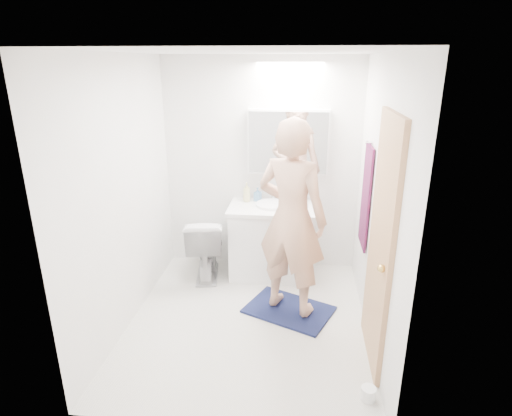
# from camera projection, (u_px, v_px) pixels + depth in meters

# --- Properties ---
(floor) EXTENTS (2.50, 2.50, 0.00)m
(floor) POSITION_uv_depth(u_px,v_px,m) (248.00, 321.00, 3.99)
(floor) COLOR silver
(floor) RESTS_ON ground
(ceiling) EXTENTS (2.50, 2.50, 0.00)m
(ceiling) POSITION_uv_depth(u_px,v_px,m) (246.00, 51.00, 3.19)
(ceiling) COLOR white
(ceiling) RESTS_ON floor
(wall_back) EXTENTS (2.50, 0.00, 2.50)m
(wall_back) POSITION_uv_depth(u_px,v_px,m) (261.00, 166.00, 4.76)
(wall_back) COLOR white
(wall_back) RESTS_ON floor
(wall_front) EXTENTS (2.50, 0.00, 2.50)m
(wall_front) POSITION_uv_depth(u_px,v_px,m) (219.00, 269.00, 2.42)
(wall_front) COLOR white
(wall_front) RESTS_ON floor
(wall_left) EXTENTS (0.00, 2.50, 2.50)m
(wall_left) POSITION_uv_depth(u_px,v_px,m) (124.00, 197.00, 3.71)
(wall_left) COLOR white
(wall_left) RESTS_ON floor
(wall_right) EXTENTS (0.00, 2.50, 2.50)m
(wall_right) POSITION_uv_depth(u_px,v_px,m) (379.00, 205.00, 3.48)
(wall_right) COLOR white
(wall_right) RESTS_ON floor
(vanity_cabinet) EXTENTS (0.90, 0.55, 0.78)m
(vanity_cabinet) POSITION_uv_depth(u_px,v_px,m) (272.00, 242.00, 4.75)
(vanity_cabinet) COLOR white
(vanity_cabinet) RESTS_ON floor
(countertop) EXTENTS (0.95, 0.58, 0.04)m
(countertop) POSITION_uv_depth(u_px,v_px,m) (272.00, 208.00, 4.61)
(countertop) COLOR white
(countertop) RESTS_ON vanity_cabinet
(sink_basin) EXTENTS (0.36, 0.36, 0.03)m
(sink_basin) POSITION_uv_depth(u_px,v_px,m) (272.00, 204.00, 4.63)
(sink_basin) COLOR white
(sink_basin) RESTS_ON countertop
(faucet) EXTENTS (0.02, 0.02, 0.16)m
(faucet) POSITION_uv_depth(u_px,v_px,m) (274.00, 194.00, 4.79)
(faucet) COLOR silver
(faucet) RESTS_ON countertop
(medicine_cabinet) EXTENTS (0.88, 0.14, 0.70)m
(medicine_cabinet) POSITION_uv_depth(u_px,v_px,m) (288.00, 142.00, 4.56)
(medicine_cabinet) COLOR white
(medicine_cabinet) RESTS_ON wall_back
(mirror_panel) EXTENTS (0.84, 0.01, 0.66)m
(mirror_panel) POSITION_uv_depth(u_px,v_px,m) (288.00, 143.00, 4.49)
(mirror_panel) COLOR silver
(mirror_panel) RESTS_ON medicine_cabinet
(toilet) EXTENTS (0.51, 0.76, 0.72)m
(toilet) POSITION_uv_depth(u_px,v_px,m) (206.00, 246.00, 4.73)
(toilet) COLOR silver
(toilet) RESTS_ON floor
(bath_rug) EXTENTS (0.96, 0.83, 0.02)m
(bath_rug) POSITION_uv_depth(u_px,v_px,m) (289.00, 310.00, 4.14)
(bath_rug) COLOR #161F47
(bath_rug) RESTS_ON floor
(person) EXTENTS (0.80, 0.68, 1.85)m
(person) POSITION_uv_depth(u_px,v_px,m) (292.00, 219.00, 3.83)
(person) COLOR tan
(person) RESTS_ON bath_rug
(door) EXTENTS (0.04, 0.80, 2.00)m
(door) POSITION_uv_depth(u_px,v_px,m) (381.00, 245.00, 3.22)
(door) COLOR tan
(door) RESTS_ON wall_right
(door_knob) EXTENTS (0.06, 0.06, 0.06)m
(door_knob) POSITION_uv_depth(u_px,v_px,m) (382.00, 269.00, 2.96)
(door_knob) COLOR gold
(door_knob) RESTS_ON door
(towel) EXTENTS (0.02, 0.42, 1.00)m
(towel) POSITION_uv_depth(u_px,v_px,m) (366.00, 197.00, 4.03)
(towel) COLOR #171136
(towel) RESTS_ON wall_right
(towel_hook) EXTENTS (0.07, 0.02, 0.02)m
(towel_hook) POSITION_uv_depth(u_px,v_px,m) (369.00, 143.00, 3.86)
(towel_hook) COLOR silver
(towel_hook) RESTS_ON wall_right
(soap_bottle_a) EXTENTS (0.08, 0.09, 0.22)m
(soap_bottle_a) POSITION_uv_depth(u_px,v_px,m) (247.00, 192.00, 4.74)
(soap_bottle_a) COLOR #CAC583
(soap_bottle_a) RESTS_ON countertop
(soap_bottle_b) EXTENTS (0.09, 0.09, 0.16)m
(soap_bottle_b) POSITION_uv_depth(u_px,v_px,m) (258.00, 194.00, 4.77)
(soap_bottle_b) COLOR #5183AF
(soap_bottle_b) RESTS_ON countertop
(toothbrush_cup) EXTENTS (0.13, 0.13, 0.10)m
(toothbrush_cup) POSITION_uv_depth(u_px,v_px,m) (296.00, 199.00, 4.71)
(toothbrush_cup) COLOR #3B43B1
(toothbrush_cup) RESTS_ON countertop
(toilet_paper_roll) EXTENTS (0.11, 0.11, 0.10)m
(toilet_paper_roll) POSITION_uv_depth(u_px,v_px,m) (368.00, 394.00, 3.05)
(toilet_paper_roll) COLOR white
(toilet_paper_roll) RESTS_ON floor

